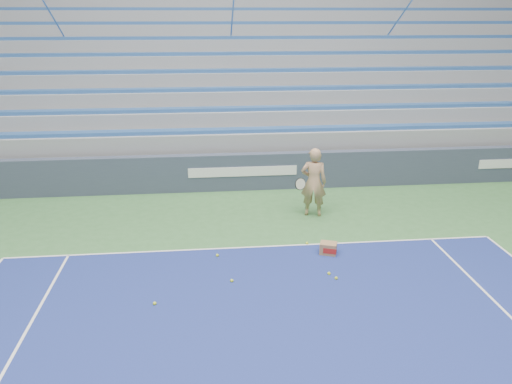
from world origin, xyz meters
TOP-DOWN VIEW (x-y plane):
  - sponsor_barrier at (0.00, 15.88)m, footprint 30.00×0.32m
  - bleachers at (0.00, 21.60)m, footprint 31.00×9.15m
  - tennis_player at (1.66, 13.66)m, footprint 0.98×0.91m
  - ball_box at (1.54, 11.40)m, footprint 0.43×0.38m
  - tennis_ball_0 at (-2.07, 9.71)m, footprint 0.07×0.07m
  - tennis_ball_1 at (1.17, 11.91)m, footprint 0.07×0.07m
  - tennis_ball_2 at (-0.88, 11.51)m, footprint 0.07×0.07m
  - tennis_ball_3 at (1.43, 10.28)m, footprint 0.07×0.07m
  - tennis_ball_4 at (-0.63, 10.39)m, footprint 0.07×0.07m
  - tennis_ball_5 at (1.55, 11.92)m, footprint 0.07×0.07m
  - tennis_ball_6 at (1.34, 10.48)m, footprint 0.07×0.07m

SIDE VIEW (x-z plane):
  - tennis_ball_0 at x=-2.07m, z-range 0.00..0.07m
  - tennis_ball_1 at x=1.17m, z-range 0.00..0.07m
  - tennis_ball_2 at x=-0.88m, z-range 0.00..0.07m
  - tennis_ball_3 at x=1.43m, z-range 0.00..0.07m
  - tennis_ball_4 at x=-0.63m, z-range 0.00..0.07m
  - tennis_ball_5 at x=1.55m, z-range 0.00..0.07m
  - tennis_ball_6 at x=1.34m, z-range 0.00..0.07m
  - ball_box at x=1.54m, z-range 0.00..0.27m
  - sponsor_barrier at x=0.00m, z-range 0.00..1.10m
  - tennis_player at x=1.66m, z-range 0.00..1.81m
  - bleachers at x=0.00m, z-range -1.29..6.01m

